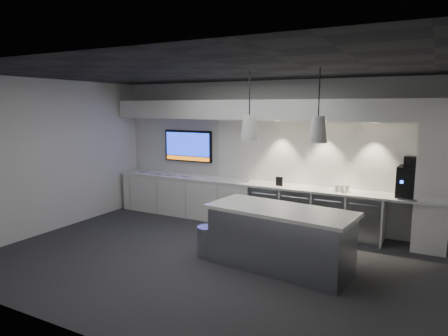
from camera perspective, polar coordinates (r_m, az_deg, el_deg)
The scene contains 27 objects.
floor at distance 6.68m, azimuth -2.71°, elevation -12.91°, with size 7.00×7.00×0.00m, color #2B2B2D.
ceiling at distance 6.23m, azimuth -2.92°, elevation 13.67°, with size 7.00×7.00×0.00m, color black.
wall_back at distance 8.50m, azimuth 5.85°, elevation 2.21°, with size 7.00×7.00×0.00m, color silver.
wall_front at distance 4.37m, azimuth -19.91°, elevation -4.56°, with size 7.00×7.00×0.00m, color silver.
wall_left at distance 8.60m, azimuth -23.28°, elevation 1.61°, with size 7.00×7.00×0.00m, color silver.
back_counter at distance 8.30m, azimuth 4.93°, elevation -2.27°, with size 6.80×0.65×0.04m, color white.
left_base_cabinets at distance 9.21m, azimuth -5.20°, elevation -4.04°, with size 3.30×0.63×0.86m, color white.
fridge_unit_a at distance 8.31m, azimuth 6.48°, elevation -5.50°, with size 0.60×0.61×0.85m, color #909398.
fridge_unit_b at distance 8.11m, azimuth 10.65°, elevation -5.96°, with size 0.60×0.61×0.85m, color #909398.
fridge_unit_c at distance 7.95m, azimuth 15.00°, elevation -6.41°, with size 0.60×0.61×0.85m, color #909398.
fridge_unit_d at distance 7.85m, azimuth 19.52°, elevation -6.83°, with size 0.60×0.61×0.85m, color #909398.
backsplash at distance 8.11m, azimuth 13.68°, elevation 2.03°, with size 4.60×0.03×1.30m, color white.
soffit at distance 8.17m, azimuth 5.14°, elevation 8.27°, with size 6.90×0.60×0.40m, color white.
column at distance 7.62m, azimuth 27.78°, elevation -1.06°, with size 0.55×0.55×2.60m, color white.
wall_tv at distance 9.33m, azimuth -5.15°, elevation 3.17°, with size 1.25×0.07×0.72m.
island at distance 6.25m, azimuth 7.97°, elevation -9.88°, with size 2.32×1.20×0.94m.
bin at distance 6.75m, azimuth -2.33°, elevation -10.41°, with size 0.36×0.36×0.50m, color #909398.
coffee_machine at distance 7.64m, azimuth 25.04°, elevation -1.64°, with size 0.43×0.59×0.72m.
sign_black at distance 8.03m, azimuth 7.90°, elevation -1.90°, with size 0.14×0.02×0.18m, color black.
sign_white at distance 8.36m, azimuth 3.05°, elevation -1.55°, with size 0.18×0.02×0.14m, color white.
cup_cluster at distance 7.71m, azimuth 16.52°, elevation -2.80°, with size 0.25×0.16×0.14m, color white, non-canonical shape.
tray_a at distance 9.83m, azimuth -11.41°, elevation -0.50°, with size 0.16×0.16×0.03m, color #A8A8A8.
tray_b at distance 9.42m, azimuth -8.93°, elevation -0.82°, with size 0.16×0.16×0.03m, color #A8A8A8.
tray_c at distance 9.30m, azimuth -7.45°, elevation -0.92°, with size 0.16×0.16×0.03m, color #A8A8A8.
tray_d at distance 9.03m, azimuth -5.28°, elevation -1.17°, with size 0.16×0.16×0.03m, color #A8A8A8.
pendant_left at distance 6.13m, azimuth 3.64°, elevation 5.83°, with size 0.26×0.26×1.08m.
pendant_right at distance 5.78m, azimuth 13.28°, elevation 5.43°, with size 0.26×0.26×1.08m.
Camera 1 is at (3.18, -5.33, 2.47)m, focal length 32.00 mm.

